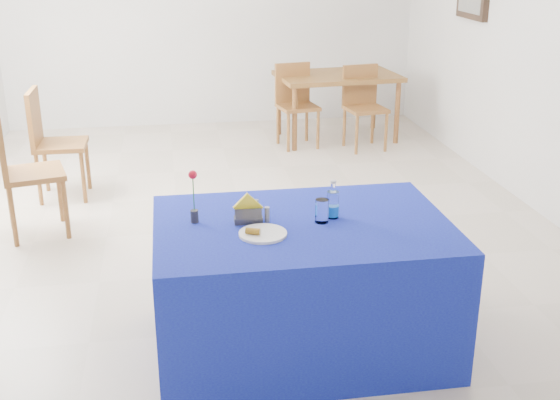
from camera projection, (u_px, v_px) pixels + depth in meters
The scene contains 16 objects.
floor at pixel (247, 228), 5.67m from camera, with size 7.00×7.00×0.00m, color beige.
room_shell at pixel (243, 5), 5.06m from camera, with size 7.00×7.00×7.00m.
plate at pixel (263, 234), 3.63m from camera, with size 0.25×0.25×0.01m, color white.
drinking_glass at pixel (322, 211), 3.78m from camera, with size 0.07×0.07×0.13m, color white.
salt_shaker at pixel (267, 215), 3.79m from camera, with size 0.03×0.03×0.09m, color gray.
pepper_shaker at pixel (256, 207), 3.90m from camera, with size 0.03×0.03×0.09m, color slate.
blue_table at pixel (302, 285), 3.93m from camera, with size 1.60×1.10×0.76m.
water_bottle at pixel (333, 205), 3.84m from camera, with size 0.07×0.07×0.21m.
napkin_holder at pixel (248, 214), 3.77m from camera, with size 0.16×0.06×0.17m.
rose_vase at pixel (194, 198), 3.75m from camera, with size 0.05×0.05×0.30m.
oak_table at pixel (337, 81), 7.96m from camera, with size 1.41×0.98×0.76m.
chair_bg_left at pixel (295, 99), 7.79m from camera, with size 0.47×0.47×0.91m.
chair_bg_right at pixel (363, 101), 7.70m from camera, with size 0.46×0.46×0.91m.
chair_win_a at pixel (19, 165), 5.34m from camera, with size 0.54×0.54×1.01m.
chair_win_b at pixel (49, 136), 6.16m from camera, with size 0.44×0.44×0.98m.
banana_pieces at pixel (253, 231), 3.60m from camera, with size 0.08×0.06×0.03m.
Camera 1 is at (-0.58, -5.21, 2.21)m, focal length 45.00 mm.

